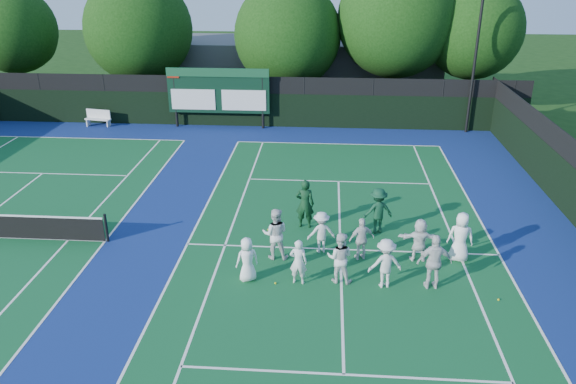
{
  "coord_description": "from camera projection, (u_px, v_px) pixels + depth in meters",
  "views": [
    {
      "loc": [
        -0.58,
        -16.48,
        9.64
      ],
      "look_at": [
        -2.0,
        3.0,
        1.3
      ],
      "focal_mm": 35.0,
      "sensor_mm": 36.0,
      "label": 1
    }
  ],
  "objects": [
    {
      "name": "tree_d",
      "position": [
        399.0,
        21.0,
        34.3
      ],
      "size": [
        7.22,
        7.22,
        9.58
      ],
      "color": "#311F0D",
      "rests_on": "ground"
    },
    {
      "name": "coach_left",
      "position": [
        305.0,
        204.0,
        21.05
      ],
      "size": [
        0.74,
        0.52,
        1.93
      ],
      "primitive_type": "imported",
      "rotation": [
        0.0,
        0.0,
        3.06
      ],
      "color": "#0E3319",
      "rests_on": "ground"
    },
    {
      "name": "player_front_3",
      "position": [
        385.0,
        263.0,
        17.3
      ],
      "size": [
        1.16,
        0.81,
        1.64
      ],
      "primitive_type": "imported",
      "rotation": [
        0.0,
        0.0,
        3.35
      ],
      "color": "silver",
      "rests_on": "ground"
    },
    {
      "name": "back_fence",
      "position": [
        237.0,
        104.0,
        33.4
      ],
      "size": [
        34.0,
        0.08,
        3.0
      ],
      "color": "black",
      "rests_on": "ground"
    },
    {
      "name": "tennis_ball_0",
      "position": [
        275.0,
        283.0,
        17.71
      ],
      "size": [
        0.07,
        0.07,
        0.07
      ],
      "primitive_type": "sphere",
      "color": "gold",
      "rests_on": "ground"
    },
    {
      "name": "tennis_ball_1",
      "position": [
        421.0,
        221.0,
        21.84
      ],
      "size": [
        0.07,
        0.07,
        0.07
      ],
      "primitive_type": "sphere",
      "color": "gold",
      "rests_on": "ground"
    },
    {
      "name": "light_pole_right",
      "position": [
        480.0,
        20.0,
        30.29
      ],
      "size": [
        1.2,
        0.3,
        10.12
      ],
      "color": "black",
      "rests_on": "ground"
    },
    {
      "name": "ground",
      "position": [
        341.0,
        264.0,
        18.86
      ],
      "size": [
        120.0,
        120.0,
        0.0
      ],
      "primitive_type": "plane",
      "color": "#15350E",
      "rests_on": "ground"
    },
    {
      "name": "player_front_0",
      "position": [
        247.0,
        260.0,
        17.66
      ],
      "size": [
        0.86,
        0.73,
        1.49
      ],
      "primitive_type": "imported",
      "rotation": [
        0.0,
        0.0,
        3.57
      ],
      "color": "white",
      "rests_on": "ground"
    },
    {
      "name": "bench",
      "position": [
        98.0,
        117.0,
        33.71
      ],
      "size": [
        1.62,
        0.7,
        1.0
      ],
      "color": "silver",
      "rests_on": "ground"
    },
    {
      "name": "coach_right",
      "position": [
        378.0,
        211.0,
        20.67
      ],
      "size": [
        1.27,
        0.94,
        1.76
      ],
      "primitive_type": "imported",
      "rotation": [
        0.0,
        0.0,
        3.42
      ],
      "color": "#103C25",
      "rests_on": "ground"
    },
    {
      "name": "scoreboard",
      "position": [
        218.0,
        91.0,
        32.76
      ],
      "size": [
        6.0,
        0.21,
        3.55
      ],
      "color": "black",
      "rests_on": "ground"
    },
    {
      "name": "player_front_2",
      "position": [
        340.0,
        258.0,
        17.55
      ],
      "size": [
        0.91,
        0.75,
        1.71
      ],
      "primitive_type": "imported",
      "rotation": [
        0.0,
        0.0,
        3.0
      ],
      "color": "silver",
      "rests_on": "ground"
    },
    {
      "name": "court_apron",
      "position": [
        173.0,
        244.0,
        20.18
      ],
      "size": [
        34.0,
        32.0,
        0.01
      ],
      "primitive_type": "cube",
      "color": "navy",
      "rests_on": "ground"
    },
    {
      "name": "tree_c",
      "position": [
        290.0,
        38.0,
        35.16
      ],
      "size": [
        6.69,
        6.69,
        8.26
      ],
      "color": "#311F0D",
      "rests_on": "ground"
    },
    {
      "name": "player_front_4",
      "position": [
        434.0,
        262.0,
        17.18
      ],
      "size": [
        1.11,
        0.54,
        1.83
      ],
      "primitive_type": "imported",
      "rotation": [
        0.0,
        0.0,
        3.23
      ],
      "color": "silver",
      "rests_on": "ground"
    },
    {
      "name": "tennis_ball_2",
      "position": [
        499.0,
        300.0,
        16.87
      ],
      "size": [
        0.07,
        0.07,
        0.07
      ],
      "primitive_type": "sphere",
      "color": "gold",
      "rests_on": "ground"
    },
    {
      "name": "clubhouse",
      "position": [
        309.0,
        68.0,
        40.22
      ],
      "size": [
        18.0,
        6.0,
        4.0
      ],
      "primitive_type": "cube",
      "color": "#57575C",
      "rests_on": "ground"
    },
    {
      "name": "tennis_ball_3",
      "position": [
        268.0,
        230.0,
        21.13
      ],
      "size": [
        0.07,
        0.07,
        0.07
      ],
      "primitive_type": "sphere",
      "color": "gold",
      "rests_on": "ground"
    },
    {
      "name": "player_back_1",
      "position": [
        321.0,
        232.0,
        19.36
      ],
      "size": [
        1.09,
        0.79,
        1.52
      ],
      "primitive_type": "imported",
      "rotation": [
        0.0,
        0.0,
        3.39
      ],
      "color": "silver",
      "rests_on": "ground"
    },
    {
      "name": "tree_a",
      "position": [
        16.0,
        32.0,
        36.28
      ],
      "size": [
        5.54,
        5.54,
        7.84
      ],
      "color": "#311F0D",
      "rests_on": "ground"
    },
    {
      "name": "tennis_ball_5",
      "position": [
        390.0,
        249.0,
        19.75
      ],
      "size": [
        0.07,
        0.07,
        0.07
      ],
      "primitive_type": "sphere",
      "color": "gold",
      "rests_on": "ground"
    },
    {
      "name": "player_back_3",
      "position": [
        419.0,
        240.0,
        18.83
      ],
      "size": [
        1.42,
        0.46,
        1.53
      ],
      "primitive_type": "imported",
      "rotation": [
        0.0,
        0.0,
        3.15
      ],
      "color": "white",
      "rests_on": "ground"
    },
    {
      "name": "player_back_0",
      "position": [
        275.0,
        234.0,
        18.91
      ],
      "size": [
        0.9,
        0.7,
        1.83
      ],
      "primitive_type": "imported",
      "rotation": [
        0.0,
        0.0,
        3.15
      ],
      "color": "silver",
      "rests_on": "ground"
    },
    {
      "name": "tree_b",
      "position": [
        142.0,
        32.0,
        35.69
      ],
      "size": [
        6.8,
        6.8,
        8.59
      ],
      "color": "#311F0D",
      "rests_on": "ground"
    },
    {
      "name": "near_court",
      "position": [
        340.0,
        249.0,
        19.78
      ],
      "size": [
        11.05,
        23.85,
        0.01
      ],
      "color": "#115328",
      "rests_on": "ground"
    },
    {
      "name": "player_front_1",
      "position": [
        298.0,
        262.0,
        17.49
      ],
      "size": [
        0.6,
        0.43,
        1.53
      ],
      "primitive_type": "imported",
      "rotation": [
        0.0,
        0.0,
        3.02
      ],
      "color": "white",
      "rests_on": "ground"
    },
    {
      "name": "player_back_2",
      "position": [
        362.0,
        239.0,
        18.9
      ],
      "size": [
        0.97,
        0.65,
        1.52
      ],
      "primitive_type": "imported",
      "rotation": [
        0.0,
        0.0,
        3.48
      ],
      "color": "silver",
      "rests_on": "ground"
    },
    {
      "name": "player_back_4",
      "position": [
        461.0,
        237.0,
        18.78
      ],
      "size": [
        0.94,
        0.69,
        1.75
      ],
      "primitive_type": "imported",
      "rotation": [
        0.0,
        0.0,
        2.97
      ],
      "color": "white",
      "rests_on": "ground"
    },
    {
      "name": "tennis_ball_4",
      "position": [
        318.0,
        218.0,
        22.04
      ],
      "size": [
        0.07,
        0.07,
        0.07
      ],
      "primitive_type": "sphere",
      "color": "gold",
      "rests_on": "ground"
    },
    {
      "name": "tree_e",
      "position": [
        476.0,
        33.0,
        34.24
      ],
      "size": [
        5.93,
        5.93,
        8.27
      ],
      "color": "#311F0D",
      "rests_on": "ground"
    }
  ]
}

